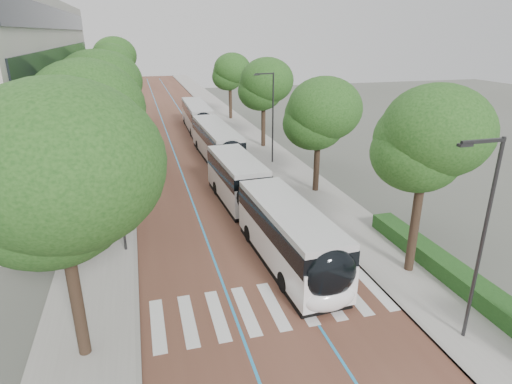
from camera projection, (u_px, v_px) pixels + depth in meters
ground at (276, 321)px, 17.93m from camera, size 160.00×160.00×0.00m
road at (178, 128)px, 54.02m from camera, size 11.00×140.00×0.02m
sidewalk_left at (116, 131)px, 52.12m from camera, size 4.00×140.00×0.12m
sidewalk_right at (236, 124)px, 55.88m from camera, size 4.00×140.00×0.12m
kerb_left at (132, 130)px, 52.60m from camera, size 0.20×140.00×0.14m
kerb_right at (222, 125)px, 55.40m from camera, size 0.20×140.00×0.14m
zebra_crossing at (273, 305)px, 18.87m from camera, size 10.55×3.60×0.01m
lane_line_left at (165, 128)px, 53.61m from camera, size 0.12×126.00×0.01m
lane_line_right at (191, 127)px, 54.41m from camera, size 0.12×126.00×0.01m
hedge at (461, 278)px, 20.03m from camera, size 1.20×14.00×0.80m
streetlight_near at (481, 228)px, 15.19m from camera, size 1.82×0.20×8.00m
streetlight_far at (271, 111)px, 37.75m from camera, size 1.82×0.20×8.00m
lamp_post_left at (118, 181)px, 22.17m from camera, size 0.14×0.14×8.00m
trees_left at (101, 87)px, 35.54m from camera, size 6.45×61.37×10.23m
trees_right at (284, 96)px, 37.41m from camera, size 5.33×46.93×8.73m
lead_bus at (263, 208)px, 25.15m from camera, size 3.45×18.50×3.20m
bus_queued_0 at (217, 143)px, 39.85m from camera, size 2.91×12.47×3.20m
bus_queued_1 at (197, 117)px, 52.09m from camera, size 2.73×12.44×3.20m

